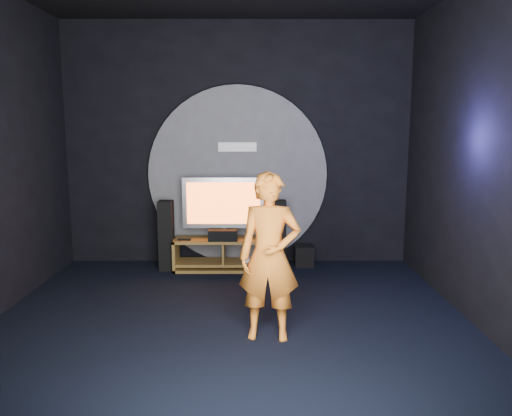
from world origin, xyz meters
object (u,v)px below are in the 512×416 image
at_px(tv, 224,205).
at_px(subwoofer, 304,256).
at_px(tower_speaker_left, 166,236).
at_px(player, 269,257).
at_px(media_console, 224,256).
at_px(tower_speaker_right, 279,235).

relative_size(tv, subwoofer, 3.88).
bearing_deg(tower_speaker_left, player, -58.97).
bearing_deg(tv, media_console, -83.99).
distance_m(media_console, subwoofer, 1.17).
xyz_separation_m(tv, subwoofer, (1.16, 0.11, -0.77)).
relative_size(subwoofer, player, 0.19).
relative_size(tower_speaker_left, player, 0.62).
height_order(tv, player, player).
bearing_deg(player, tower_speaker_right, 89.97).
bearing_deg(tower_speaker_right, player, -94.91).
distance_m(media_console, tower_speaker_left, 0.87).
relative_size(tv, tower_speaker_right, 1.17).
bearing_deg(tower_speaker_right, media_console, -177.74).
height_order(subwoofer, player, player).
xyz_separation_m(media_console, tower_speaker_right, (0.77, 0.03, 0.30)).
distance_m(tower_speaker_left, player, 2.71).
bearing_deg(tower_speaker_right, tv, 177.30).
xyz_separation_m(tv, tower_speaker_right, (0.78, -0.04, -0.42)).
bearing_deg(media_console, tv, 96.01).
bearing_deg(tv, player, -76.32).
height_order(tower_speaker_left, subwoofer, tower_speaker_left).
xyz_separation_m(media_console, player, (0.57, -2.31, 0.61)).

